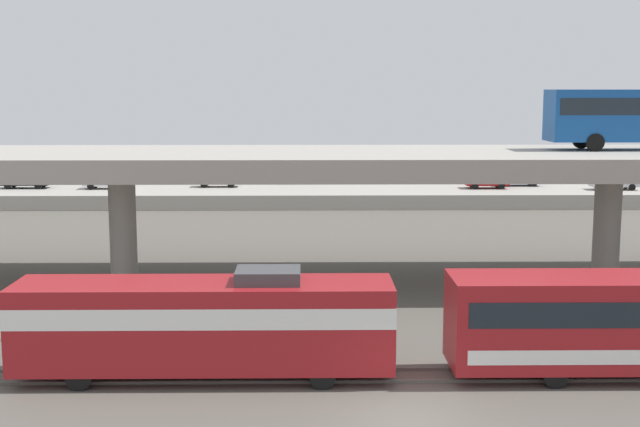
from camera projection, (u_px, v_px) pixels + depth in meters
ground_plane at (405, 417)px, 28.14m from camera, size 260.00×260.00×0.00m
rail_strip_near at (395, 381)px, 31.39m from camera, size 110.00×0.12×0.12m
rail_strip_far at (392, 369)px, 32.79m from camera, size 110.00×0.12×0.12m
train_locomotive at (186, 321)px, 31.67m from camera, size 15.08×3.04×4.18m
highway_overpass at (366, 165)px, 46.96m from camera, size 96.00×11.21×7.36m
pier_parking_lot at (342, 193)px, 82.44m from camera, size 73.76×13.68×1.34m
parked_car_0 at (518, 178)px, 83.06m from camera, size 4.28×1.90×1.50m
parked_car_1 at (615, 182)px, 79.80m from camera, size 4.42×1.86×1.50m
parked_car_2 at (296, 175)px, 85.33m from camera, size 4.52×1.83×1.50m
parked_car_3 at (219, 179)px, 82.07m from camera, size 4.18×1.85×1.50m
parked_car_4 at (486, 180)px, 80.87m from camera, size 4.04×2.00×1.50m
parked_car_5 at (107, 181)px, 80.55m from camera, size 4.23×1.98×1.50m
parked_car_6 at (26, 180)px, 80.97m from camera, size 4.64×1.93×1.50m
harbor_water at (334, 176)px, 105.29m from camera, size 140.00×36.00×0.01m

